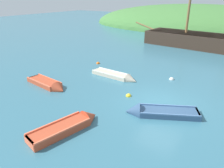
{
  "coord_description": "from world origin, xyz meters",
  "views": [
    {
      "loc": [
        3.92,
        -10.96,
        5.93
      ],
      "look_at": [
        -3.73,
        0.43,
        0.22
      ],
      "focal_mm": 34.45,
      "sensor_mm": 36.0,
      "label": 1
    }
  ],
  "objects_px": {
    "rowboat_far": "(156,113)",
    "buoy_orange": "(98,64)",
    "buoy_yellow": "(129,96)",
    "rowboat_near_dock": "(49,85)",
    "sailing_ship": "(208,44)",
    "rowboat_portside": "(117,77)",
    "rowboat_outer_left": "(69,127)",
    "buoy_white": "(172,80)"
  },
  "relations": [
    {
      "from": "rowboat_portside",
      "to": "rowboat_far",
      "type": "relative_size",
      "value": 1.01
    },
    {
      "from": "rowboat_portside",
      "to": "buoy_yellow",
      "type": "relative_size",
      "value": 11.29
    },
    {
      "from": "rowboat_near_dock",
      "to": "rowboat_outer_left",
      "type": "xyz_separation_m",
      "value": [
        4.83,
        -2.96,
        0.03
      ]
    },
    {
      "from": "rowboat_far",
      "to": "buoy_yellow",
      "type": "distance_m",
      "value": 2.58
    },
    {
      "from": "rowboat_near_dock",
      "to": "rowboat_far",
      "type": "bearing_deg",
      "value": 10.92
    },
    {
      "from": "rowboat_outer_left",
      "to": "buoy_white",
      "type": "bearing_deg",
      "value": 0.94
    },
    {
      "from": "rowboat_near_dock",
      "to": "sailing_ship",
      "type": "bearing_deg",
      "value": 76.36
    },
    {
      "from": "rowboat_outer_left",
      "to": "buoy_yellow",
      "type": "relative_size",
      "value": 10.68
    },
    {
      "from": "rowboat_outer_left",
      "to": "buoy_orange",
      "type": "bearing_deg",
      "value": 42.35
    },
    {
      "from": "rowboat_outer_left",
      "to": "rowboat_far",
      "type": "relative_size",
      "value": 0.95
    },
    {
      "from": "buoy_orange",
      "to": "rowboat_outer_left",
      "type": "bearing_deg",
      "value": -60.19
    },
    {
      "from": "buoy_orange",
      "to": "buoy_yellow",
      "type": "height_order",
      "value": "buoy_yellow"
    },
    {
      "from": "buoy_white",
      "to": "buoy_orange",
      "type": "relative_size",
      "value": 1.07
    },
    {
      "from": "rowboat_near_dock",
      "to": "rowboat_portside",
      "type": "relative_size",
      "value": 0.94
    },
    {
      "from": "rowboat_portside",
      "to": "rowboat_outer_left",
      "type": "xyz_separation_m",
      "value": [
        1.79,
        -7.07,
        0.04
      ]
    },
    {
      "from": "rowboat_near_dock",
      "to": "buoy_orange",
      "type": "height_order",
      "value": "rowboat_near_dock"
    },
    {
      "from": "buoy_white",
      "to": "buoy_yellow",
      "type": "distance_m",
      "value": 4.5
    },
    {
      "from": "buoy_orange",
      "to": "buoy_yellow",
      "type": "xyz_separation_m",
      "value": [
        5.83,
        -4.48,
        0.0
      ]
    },
    {
      "from": "sailing_ship",
      "to": "rowboat_far",
      "type": "relative_size",
      "value": 4.46
    },
    {
      "from": "sailing_ship",
      "to": "buoy_yellow",
      "type": "height_order",
      "value": "sailing_ship"
    },
    {
      "from": "rowboat_portside",
      "to": "rowboat_far",
      "type": "height_order",
      "value": "rowboat_far"
    },
    {
      "from": "rowboat_far",
      "to": "buoy_white",
      "type": "distance_m",
      "value": 5.54
    },
    {
      "from": "buoy_yellow",
      "to": "buoy_orange",
      "type": "bearing_deg",
      "value": 142.49
    },
    {
      "from": "rowboat_near_dock",
      "to": "rowboat_outer_left",
      "type": "relative_size",
      "value": 0.99
    },
    {
      "from": "rowboat_near_dock",
      "to": "buoy_orange",
      "type": "xyz_separation_m",
      "value": [
        -0.43,
        6.21,
        -0.09
      ]
    },
    {
      "from": "rowboat_outer_left",
      "to": "buoy_white",
      "type": "height_order",
      "value": "rowboat_outer_left"
    },
    {
      "from": "sailing_ship",
      "to": "rowboat_near_dock",
      "type": "relative_size",
      "value": 4.7
    },
    {
      "from": "buoy_yellow",
      "to": "sailing_ship",
      "type": "bearing_deg",
      "value": 85.57
    },
    {
      "from": "sailing_ship",
      "to": "buoy_white",
      "type": "distance_m",
      "value": 12.34
    },
    {
      "from": "sailing_ship",
      "to": "buoy_white",
      "type": "height_order",
      "value": "sailing_ship"
    },
    {
      "from": "rowboat_portside",
      "to": "buoy_orange",
      "type": "bearing_deg",
      "value": 151.33
    },
    {
      "from": "rowboat_near_dock",
      "to": "rowboat_outer_left",
      "type": "bearing_deg",
      "value": -25.19
    },
    {
      "from": "rowboat_outer_left",
      "to": "buoy_white",
      "type": "xyz_separation_m",
      "value": [
        1.85,
        9.01,
        -0.12
      ]
    },
    {
      "from": "rowboat_far",
      "to": "buoy_orange",
      "type": "bearing_deg",
      "value": -61.98
    },
    {
      "from": "rowboat_portside",
      "to": "buoy_white",
      "type": "bearing_deg",
      "value": 30.77
    },
    {
      "from": "buoy_orange",
      "to": "rowboat_near_dock",
      "type": "bearing_deg",
      "value": -86.04
    },
    {
      "from": "rowboat_near_dock",
      "to": "buoy_white",
      "type": "bearing_deg",
      "value": 48.55
    },
    {
      "from": "rowboat_far",
      "to": "buoy_orange",
      "type": "height_order",
      "value": "rowboat_far"
    },
    {
      "from": "rowboat_near_dock",
      "to": "rowboat_far",
      "type": "distance_m",
      "value": 7.75
    },
    {
      "from": "buoy_white",
      "to": "sailing_ship",
      "type": "bearing_deg",
      "value": 89.92
    },
    {
      "from": "buoy_yellow",
      "to": "rowboat_far",
      "type": "bearing_deg",
      "value": -25.6
    },
    {
      "from": "rowboat_far",
      "to": "rowboat_near_dock",
      "type": "bearing_deg",
      "value": -23.0
    }
  ]
}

